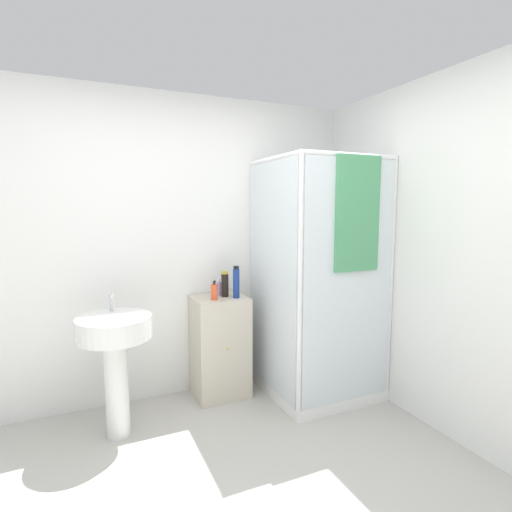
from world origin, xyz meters
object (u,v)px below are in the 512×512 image
Objects in this scene: sink at (115,347)px; lotion_bottle_white at (219,288)px; shampoo_bottle_blue at (236,282)px; soap_dispenser at (214,292)px; shampoo_bottle_tall_black at (225,284)px.

lotion_bottle_white is (0.87, 0.35, 0.27)m from sink.
shampoo_bottle_blue reaches higher than lotion_bottle_white.
shampoo_bottle_tall_black is (0.12, 0.08, 0.04)m from soap_dispenser.
shampoo_bottle_blue is at bearing -57.79° from lotion_bottle_white.
sink is 1.00m from shampoo_bottle_tall_black.
shampoo_bottle_blue is (0.97, 0.20, 0.34)m from sink.
sink is at bearing -158.09° from lotion_bottle_white.
shampoo_bottle_tall_black is at bearing -66.70° from lotion_bottle_white.
soap_dispenser reaches higher than sink.
shampoo_bottle_blue is at bearing -51.79° from shampoo_bottle_tall_black.
lotion_bottle_white is at bearing 21.91° from sink.
sink is 4.60× the size of shampoo_bottle_tall_black.
soap_dispenser is at bearing -145.98° from shampoo_bottle_tall_black.
shampoo_bottle_blue is (0.19, -0.01, 0.06)m from soap_dispenser.
soap_dispenser is 0.20m from shampoo_bottle_blue.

